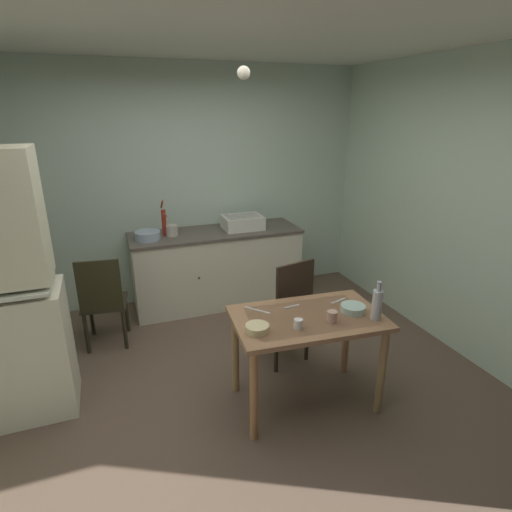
% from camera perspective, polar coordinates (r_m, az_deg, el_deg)
% --- Properties ---
extents(ground_plane, '(5.27, 5.27, 0.00)m').
position_cam_1_polar(ground_plane, '(3.53, -2.70, -18.23)').
color(ground_plane, brown).
extents(wall_back, '(4.37, 0.10, 2.65)m').
position_cam_1_polar(wall_back, '(4.86, -10.41, 9.36)').
color(wall_back, silver).
rests_on(wall_back, ground).
extents(wall_right, '(0.10, 4.10, 2.65)m').
position_cam_1_polar(wall_right, '(4.10, 27.63, 5.57)').
color(wall_right, silver).
rests_on(wall_right, ground).
extents(ceiling_slab, '(4.37, 4.10, 0.10)m').
position_cam_1_polar(ceiling_slab, '(2.84, -3.70, 30.45)').
color(ceiling_slab, silver).
extents(counter_cabinet, '(1.91, 0.64, 0.87)m').
position_cam_1_polar(counter_cabinet, '(4.81, -5.41, -1.55)').
color(counter_cabinet, beige).
rests_on(counter_cabinet, ground).
extents(sink_basin, '(0.44, 0.34, 0.15)m').
position_cam_1_polar(sink_basin, '(4.74, -1.87, 4.70)').
color(sink_basin, white).
rests_on(sink_basin, counter_cabinet).
extents(hand_pump, '(0.05, 0.27, 0.39)m').
position_cam_1_polar(hand_pump, '(4.57, -12.58, 4.85)').
color(hand_pump, maroon).
rests_on(hand_pump, counter_cabinet).
extents(mixing_bowl_counter, '(0.27, 0.27, 0.09)m').
position_cam_1_polar(mixing_bowl_counter, '(4.49, -14.73, 2.76)').
color(mixing_bowl_counter, '#9EB2C6').
rests_on(mixing_bowl_counter, counter_cabinet).
extents(stoneware_crock, '(0.13, 0.13, 0.12)m').
position_cam_1_polar(stoneware_crock, '(4.57, -11.50, 3.48)').
color(stoneware_crock, beige).
rests_on(stoneware_crock, counter_cabinet).
extents(dining_table, '(1.14, 0.75, 0.74)m').
position_cam_1_polar(dining_table, '(3.11, 7.08, -10.01)').
color(dining_table, '#9B6F4C').
rests_on(dining_table, ground).
extents(chair_far_side, '(0.48, 0.48, 0.98)m').
position_cam_1_polar(chair_far_side, '(3.65, 4.21, -7.53)').
color(chair_far_side, '#2F271A').
rests_on(chair_far_side, ground).
extents(chair_by_counter, '(0.45, 0.45, 0.91)m').
position_cam_1_polar(chair_by_counter, '(4.14, -20.33, -5.76)').
color(chair_by_counter, '#2D2A1C').
rests_on(chair_by_counter, ground).
extents(serving_bowl_wide, '(0.16, 0.16, 0.05)m').
position_cam_1_polar(serving_bowl_wide, '(2.83, 0.16, -9.95)').
color(serving_bowl_wide, beige).
rests_on(serving_bowl_wide, dining_table).
extents(soup_bowl_small, '(0.18, 0.18, 0.05)m').
position_cam_1_polar(soup_bowl_small, '(3.17, 13.23, -7.05)').
color(soup_bowl_small, '#ADD1C1').
rests_on(soup_bowl_small, dining_table).
extents(teacup_mint, '(0.06, 0.06, 0.07)m').
position_cam_1_polar(teacup_mint, '(2.88, 5.85, -9.31)').
color(teacup_mint, white).
rests_on(teacup_mint, dining_table).
extents(teacup_cream, '(0.07, 0.07, 0.08)m').
position_cam_1_polar(teacup_cream, '(2.99, 10.45, -8.22)').
color(teacup_cream, tan).
rests_on(teacup_cream, dining_table).
extents(glass_bottle, '(0.07, 0.07, 0.29)m').
position_cam_1_polar(glass_bottle, '(3.07, 16.36, -6.38)').
color(glass_bottle, '#B7BCC1').
rests_on(glass_bottle, dining_table).
extents(table_knife, '(0.15, 0.17, 0.00)m').
position_cam_1_polar(table_knife, '(3.12, 0.16, -7.46)').
color(table_knife, silver).
rests_on(table_knife, dining_table).
extents(teaspoon_near_bowl, '(0.13, 0.03, 0.00)m').
position_cam_1_polar(teaspoon_near_bowl, '(3.18, 4.95, -6.94)').
color(teaspoon_near_bowl, beige).
rests_on(teaspoon_near_bowl, dining_table).
extents(teaspoon_by_cup, '(0.15, 0.06, 0.00)m').
position_cam_1_polar(teaspoon_by_cup, '(3.32, 11.27, -6.08)').
color(teaspoon_by_cup, beige).
rests_on(teaspoon_by_cup, dining_table).
extents(pendant_bulb, '(0.08, 0.08, 0.08)m').
position_cam_1_polar(pendant_bulb, '(2.71, -1.70, 23.94)').
color(pendant_bulb, '#F9EFCC').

